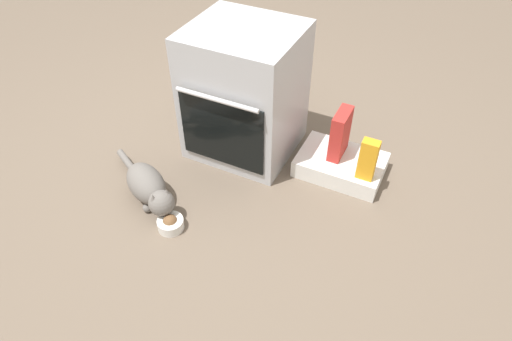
# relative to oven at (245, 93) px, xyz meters

# --- Properties ---
(ground) EXTENTS (8.00, 8.00, 0.00)m
(ground) POSITION_rel_oven_xyz_m (0.01, -0.36, -0.38)
(ground) COLOR #6B5B4C
(oven) EXTENTS (0.59, 0.59, 0.76)m
(oven) POSITION_rel_oven_xyz_m (0.00, 0.00, 0.00)
(oven) COLOR #B7BABF
(oven) RESTS_ON ground
(pantry_cabinet) EXTENTS (0.48, 0.33, 0.11)m
(pantry_cabinet) POSITION_rel_oven_xyz_m (0.60, 0.02, -0.32)
(pantry_cabinet) COLOR white
(pantry_cabinet) RESTS_ON ground
(food_bowl) EXTENTS (0.13, 0.13, 0.09)m
(food_bowl) POSITION_rel_oven_xyz_m (-0.04, -0.76, -0.34)
(food_bowl) COLOR white
(food_bowl) RESTS_ON ground
(cat) EXTENTS (0.58, 0.36, 0.20)m
(cat) POSITION_rel_oven_xyz_m (-0.24, -0.65, -0.27)
(cat) COLOR slate
(cat) RESTS_ON ground
(cereal_box) EXTENTS (0.07, 0.18, 0.28)m
(cereal_box) POSITION_rel_oven_xyz_m (0.56, 0.05, -0.13)
(cereal_box) COLOR #B72D28
(cereal_box) RESTS_ON pantry_cabinet
(juice_carton) EXTENTS (0.09, 0.06, 0.24)m
(juice_carton) POSITION_rel_oven_xyz_m (0.76, -0.07, -0.15)
(juice_carton) COLOR orange
(juice_carton) RESTS_ON pantry_cabinet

